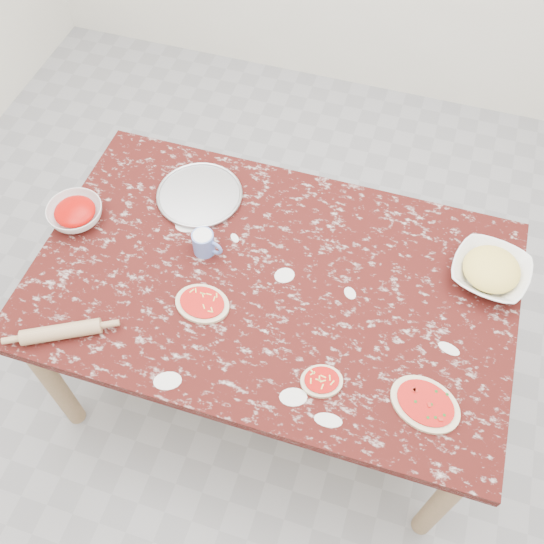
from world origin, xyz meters
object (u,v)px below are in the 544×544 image
at_px(pizza_tray, 200,196).
at_px(flour_mug, 204,243).
at_px(worktable, 272,294).
at_px(sauce_bowl, 76,214).
at_px(cheese_bowl, 490,272).
at_px(rolling_pin, 61,332).

xyz_separation_m(pizza_tray, flour_mug, (0.11, -0.22, 0.04)).
height_order(worktable, pizza_tray, pizza_tray).
bearing_deg(sauce_bowl, worktable, -3.30).
height_order(pizza_tray, sauce_bowl, sauce_bowl).
bearing_deg(flour_mug, sauce_bowl, -179.39).
relative_size(pizza_tray, cheese_bowl, 1.23).
height_order(worktable, flour_mug, flour_mug).
bearing_deg(pizza_tray, cheese_bowl, -2.46).
bearing_deg(flour_mug, pizza_tray, 115.68).
height_order(sauce_bowl, flour_mug, flour_mug).
xyz_separation_m(cheese_bowl, flour_mug, (-0.94, -0.18, 0.01)).
xyz_separation_m(worktable, rolling_pin, (-0.56, -0.39, 0.11)).
relative_size(pizza_tray, flour_mug, 2.75).
bearing_deg(rolling_pin, sauce_bowl, 111.91).
height_order(cheese_bowl, flour_mug, flour_mug).
height_order(pizza_tray, cheese_bowl, cheese_bowl).
relative_size(cheese_bowl, flour_mug, 2.24).
bearing_deg(sauce_bowl, flour_mug, 0.61).
distance_m(cheese_bowl, rolling_pin, 1.39).
xyz_separation_m(worktable, sauce_bowl, (-0.74, 0.04, 0.11)).
distance_m(worktable, cheese_bowl, 0.73).
xyz_separation_m(cheese_bowl, rolling_pin, (-1.25, -0.62, -0.01)).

